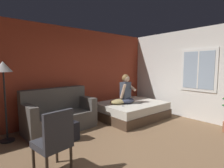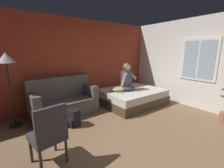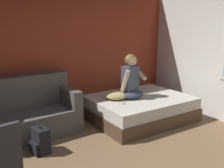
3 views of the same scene
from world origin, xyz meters
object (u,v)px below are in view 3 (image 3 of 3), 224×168
at_px(backpack, 40,141).
at_px(cell_phone, 123,103).
at_px(bed, 140,108).
at_px(person_seated, 131,80).
at_px(couch, 28,114).
at_px(throw_pillow, 117,96).

xyz_separation_m(backpack, cell_phone, (1.64, 0.11, 0.29)).
distance_m(bed, cell_phone, 0.63).
bearing_deg(bed, cell_phone, -160.40).
bearing_deg(person_seated, couch, 168.68).
distance_m(bed, person_seated, 0.63).
bearing_deg(cell_phone, bed, -114.25).
height_order(bed, person_seated, person_seated).
distance_m(person_seated, cell_phone, 0.57).
relative_size(bed, person_seated, 2.26).
bearing_deg(bed, person_seated, 162.04).
bearing_deg(bed, throw_pillow, 166.93).
relative_size(bed, throw_pillow, 4.13).
distance_m(couch, backpack, 0.79).
bearing_deg(person_seated, bed, -17.96).
bearing_deg(backpack, couch, 87.22).
distance_m(bed, backpack, 2.21).
height_order(couch, person_seated, person_seated).
relative_size(bed, backpack, 4.32).
relative_size(throw_pillow, cell_phone, 3.33).
xyz_separation_m(person_seated, throw_pillow, (-0.29, 0.05, -0.29)).
xyz_separation_m(couch, throw_pillow, (1.67, -0.34, 0.16)).
height_order(person_seated, backpack, person_seated).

